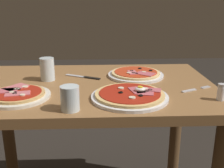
{
  "coord_description": "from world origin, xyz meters",
  "views": [
    {
      "loc": [
        0.05,
        -1.21,
        1.17
      ],
      "look_at": [
        0.1,
        -0.1,
        0.81
      ],
      "focal_mm": 43.84,
      "sensor_mm": 36.0,
      "label": 1
    }
  ],
  "objects_px": {
    "pizza_foreground": "(130,95)",
    "knife": "(85,77)",
    "pizza_across_left": "(136,74)",
    "fork": "(194,90)",
    "salt_shaker": "(221,92)",
    "water_glass_far": "(70,100)",
    "water_glass_near": "(47,71)",
    "dining_table": "(90,111)",
    "pizza_across_right": "(17,95)"
  },
  "relations": [
    {
      "from": "knife",
      "to": "salt_shaker",
      "type": "distance_m",
      "value": 0.64
    },
    {
      "from": "pizza_across_right",
      "to": "fork",
      "type": "height_order",
      "value": "pizza_across_right"
    },
    {
      "from": "pizza_foreground",
      "to": "pizza_across_left",
      "type": "height_order",
      "value": "pizza_foreground"
    },
    {
      "from": "dining_table",
      "to": "water_glass_far",
      "type": "relative_size",
      "value": 12.83
    },
    {
      "from": "dining_table",
      "to": "pizza_across_right",
      "type": "xyz_separation_m",
      "value": [
        -0.28,
        -0.17,
        0.15
      ]
    },
    {
      "from": "dining_table",
      "to": "pizza_across_right",
      "type": "distance_m",
      "value": 0.36
    },
    {
      "from": "fork",
      "to": "knife",
      "type": "relative_size",
      "value": 0.82
    },
    {
      "from": "fork",
      "to": "knife",
      "type": "distance_m",
      "value": 0.53
    },
    {
      "from": "water_glass_far",
      "to": "fork",
      "type": "distance_m",
      "value": 0.55
    },
    {
      "from": "pizza_across_right",
      "to": "salt_shaker",
      "type": "xyz_separation_m",
      "value": [
        0.8,
        -0.06,
        0.02
      ]
    },
    {
      "from": "water_glass_far",
      "to": "knife",
      "type": "xyz_separation_m",
      "value": [
        0.03,
        0.41,
        -0.04
      ]
    },
    {
      "from": "water_glass_near",
      "to": "knife",
      "type": "xyz_separation_m",
      "value": [
        0.18,
        0.03,
        -0.04
      ]
    },
    {
      "from": "dining_table",
      "to": "knife",
      "type": "distance_m",
      "value": 0.18
    },
    {
      "from": "pizza_across_right",
      "to": "knife",
      "type": "relative_size",
      "value": 1.43
    },
    {
      "from": "dining_table",
      "to": "fork",
      "type": "xyz_separation_m",
      "value": [
        0.46,
        -0.11,
        0.14
      ]
    },
    {
      "from": "dining_table",
      "to": "fork",
      "type": "relative_size",
      "value": 7.78
    },
    {
      "from": "water_glass_far",
      "to": "water_glass_near",
      "type": "bearing_deg",
      "value": 111.25
    },
    {
      "from": "knife",
      "to": "pizza_across_right",
      "type": "bearing_deg",
      "value": -133.15
    },
    {
      "from": "water_glass_near",
      "to": "fork",
      "type": "bearing_deg",
      "value": -15.23
    },
    {
      "from": "dining_table",
      "to": "pizza_across_right",
      "type": "bearing_deg",
      "value": -149.43
    },
    {
      "from": "pizza_across_left",
      "to": "water_glass_far",
      "type": "relative_size",
      "value": 3.14
    },
    {
      "from": "water_glass_near",
      "to": "pizza_across_left",
      "type": "bearing_deg",
      "value": 6.36
    },
    {
      "from": "pizza_foreground",
      "to": "pizza_across_right",
      "type": "distance_m",
      "value": 0.45
    },
    {
      "from": "pizza_across_right",
      "to": "knife",
      "type": "xyz_separation_m",
      "value": [
        0.26,
        0.27,
        -0.01
      ]
    },
    {
      "from": "water_glass_far",
      "to": "fork",
      "type": "xyz_separation_m",
      "value": [
        0.51,
        0.2,
        -0.04
      ]
    },
    {
      "from": "pizza_across_right",
      "to": "fork",
      "type": "bearing_deg",
      "value": 4.66
    },
    {
      "from": "salt_shaker",
      "to": "water_glass_far",
      "type": "bearing_deg",
      "value": -172.79
    },
    {
      "from": "pizza_foreground",
      "to": "water_glass_far",
      "type": "bearing_deg",
      "value": -154.28
    },
    {
      "from": "fork",
      "to": "salt_shaker",
      "type": "bearing_deg",
      "value": -62.77
    },
    {
      "from": "dining_table",
      "to": "pizza_across_left",
      "type": "height_order",
      "value": "pizza_across_left"
    },
    {
      "from": "water_glass_near",
      "to": "salt_shaker",
      "type": "height_order",
      "value": "water_glass_near"
    },
    {
      "from": "pizza_foreground",
      "to": "dining_table",
      "type": "bearing_deg",
      "value": 130.7
    },
    {
      "from": "knife",
      "to": "fork",
      "type": "bearing_deg",
      "value": -23.89
    },
    {
      "from": "pizza_foreground",
      "to": "fork",
      "type": "xyz_separation_m",
      "value": [
        0.29,
        0.09,
        -0.01
      ]
    },
    {
      "from": "knife",
      "to": "salt_shaker",
      "type": "height_order",
      "value": "salt_shaker"
    },
    {
      "from": "pizza_across_left",
      "to": "fork",
      "type": "xyz_separation_m",
      "value": [
        0.22,
        -0.23,
        -0.01
      ]
    },
    {
      "from": "pizza_across_left",
      "to": "salt_shaker",
      "type": "height_order",
      "value": "salt_shaker"
    },
    {
      "from": "dining_table",
      "to": "water_glass_near",
      "type": "relative_size",
      "value": 10.55
    },
    {
      "from": "dining_table",
      "to": "water_glass_far",
      "type": "bearing_deg",
      "value": -100.93
    },
    {
      "from": "dining_table",
      "to": "pizza_foreground",
      "type": "relative_size",
      "value": 3.74
    },
    {
      "from": "dining_table",
      "to": "pizza_across_right",
      "type": "relative_size",
      "value": 4.44
    },
    {
      "from": "dining_table",
      "to": "fork",
      "type": "bearing_deg",
      "value": -13.27
    },
    {
      "from": "water_glass_far",
      "to": "knife",
      "type": "relative_size",
      "value": 0.5
    },
    {
      "from": "pizza_across_right",
      "to": "dining_table",
      "type": "bearing_deg",
      "value": 30.57
    },
    {
      "from": "dining_table",
      "to": "pizza_across_left",
      "type": "bearing_deg",
      "value": 27.67
    },
    {
      "from": "fork",
      "to": "salt_shaker",
      "type": "relative_size",
      "value": 2.22
    },
    {
      "from": "pizza_foreground",
      "to": "knife",
      "type": "xyz_separation_m",
      "value": [
        -0.19,
        0.3,
        -0.01
      ]
    },
    {
      "from": "fork",
      "to": "pizza_across_right",
      "type": "bearing_deg",
      "value": -175.34
    },
    {
      "from": "water_glass_near",
      "to": "water_glass_far",
      "type": "xyz_separation_m",
      "value": [
        0.15,
        -0.38,
        -0.01
      ]
    },
    {
      "from": "knife",
      "to": "pizza_across_left",
      "type": "bearing_deg",
      "value": 3.27
    }
  ]
}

